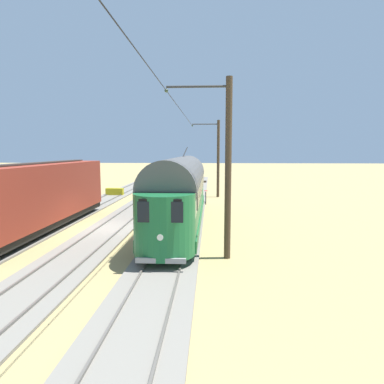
% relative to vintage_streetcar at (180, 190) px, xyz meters
% --- Properties ---
extents(ground_plane, '(220.00, 220.00, 0.00)m').
position_rel_vintage_streetcar_xyz_m(ground_plane, '(4.09, 1.19, -2.26)').
color(ground_plane, '#9E8956').
extents(track_streetcar_siding, '(2.80, 80.00, 0.18)m').
position_rel_vintage_streetcar_xyz_m(track_streetcar_siding, '(-0.00, 0.88, -2.20)').
color(track_streetcar_siding, slate).
rests_on(track_streetcar_siding, ground).
extents(track_adjacent_siding, '(2.80, 80.00, 0.18)m').
position_rel_vintage_streetcar_xyz_m(track_adjacent_siding, '(4.09, 0.88, -2.20)').
color(track_adjacent_siding, slate).
rests_on(track_adjacent_siding, ground).
extents(track_third_siding, '(2.80, 80.00, 0.18)m').
position_rel_vintage_streetcar_xyz_m(track_third_siding, '(8.17, 0.88, -2.20)').
color(track_third_siding, slate).
rests_on(track_third_siding, ground).
extents(vintage_streetcar, '(2.65, 16.95, 4.81)m').
position_rel_vintage_streetcar_xyz_m(vintage_streetcar, '(0.00, 0.00, 0.00)').
color(vintage_streetcar, '#196033').
rests_on(vintage_streetcar, ground).
extents(boxcar_adjacent, '(2.96, 13.52, 3.85)m').
position_rel_vintage_streetcar_xyz_m(boxcar_adjacent, '(8.18, 1.68, -0.09)').
color(boxcar_adjacent, maroon).
rests_on(boxcar_adjacent, ground).
extents(catenary_pole_foreground, '(2.84, 0.28, 7.74)m').
position_rel_vintage_streetcar_xyz_m(catenary_pole_foreground, '(-2.55, -13.49, 1.78)').
color(catenary_pole_foreground, '#423323').
rests_on(catenary_pole_foreground, ground).
extents(catenary_pole_mid_near, '(2.84, 0.28, 7.74)m').
position_rel_vintage_streetcar_xyz_m(catenary_pole_mid_near, '(-2.55, 6.29, 1.78)').
color(catenary_pole_mid_near, '#423323').
rests_on(catenary_pole_mid_near, ground).
extents(overhead_wire_run, '(2.64, 43.57, 0.18)m').
position_rel_vintage_streetcar_xyz_m(overhead_wire_run, '(-0.05, 5.56, 4.94)').
color(overhead_wire_run, black).
rests_on(overhead_wire_run, ground).
extents(switch_stand, '(0.50, 0.30, 1.24)m').
position_rel_vintage_streetcar_xyz_m(switch_stand, '(-1.45, -8.48, -1.56)').
color(switch_stand, black).
rests_on(switch_stand, ground).
extents(track_end_bumper, '(1.80, 0.60, 0.80)m').
position_rel_vintage_streetcar_xyz_m(track_end_bumper, '(8.17, -13.83, -1.86)').
color(track_end_bumper, '#B2A519').
rests_on(track_end_bumper, ground).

